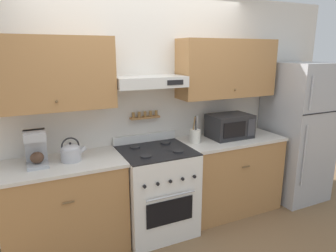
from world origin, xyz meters
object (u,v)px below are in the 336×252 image
coffee_maker (36,147)px  microwave (230,126)px  stove_range (156,190)px  tea_kettle (71,152)px  refrigerator (297,132)px  utensil_crock (195,136)px

coffee_maker → microwave: (2.13, -0.02, -0.02)m
stove_range → tea_kettle: tea_kettle is taller
microwave → coffee_maker: bearing=179.6°
stove_range → coffee_maker: (-1.14, 0.09, 0.62)m
stove_range → refrigerator: refrigerator is taller
stove_range → coffee_maker: bearing=175.5°
coffee_maker → microwave: coffee_maker is taller
refrigerator → tea_kettle: bearing=178.4°
microwave → refrigerator: bearing=-5.4°
refrigerator → stove_range: bearing=179.3°
tea_kettle → refrigerator: bearing=-1.6°
microwave → utensil_crock: size_ratio=1.64×
tea_kettle → utensil_crock: size_ratio=0.79×
coffee_maker → utensil_crock: (1.64, -0.03, -0.08)m
refrigerator → coffee_maker: refrigerator is taller
stove_range → refrigerator: bearing=-0.7°
utensil_crock → refrigerator: bearing=-3.0°
utensil_crock → tea_kettle: bearing=-180.0°
stove_range → utensil_crock: 0.74m
stove_range → refrigerator: (2.01, -0.02, 0.43)m
microwave → tea_kettle: bearing=-179.4°
stove_range → coffee_maker: size_ratio=3.20×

